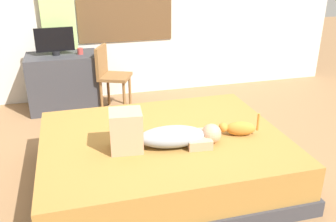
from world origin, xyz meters
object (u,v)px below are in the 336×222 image
at_px(bed, 163,158).
at_px(desk, 64,82).
at_px(tv_monitor, 55,41).
at_px(cat, 239,128).
at_px(person_lying, 160,134).
at_px(cup, 80,51).
at_px(chair_by_desk, 110,73).

bearing_deg(bed, desk, 112.49).
xyz_separation_m(bed, tv_monitor, (-0.90, 2.03, 0.70)).
bearing_deg(cat, desk, 124.37).
bearing_deg(person_lying, tv_monitor, 110.56).
xyz_separation_m(desk, cup, (0.25, -0.04, 0.41)).
distance_m(bed, cat, 0.73).
xyz_separation_m(cat, desk, (-1.49, 2.18, -0.14)).
distance_m(cup, chair_by_desk, 0.47).
bearing_deg(tv_monitor, chair_by_desk, -18.00).
relative_size(cat, cup, 4.50).
bearing_deg(bed, tv_monitor, 113.84).
bearing_deg(person_lying, chair_by_desk, 95.25).
bearing_deg(chair_by_desk, cat, -65.37).
height_order(cat, tv_monitor, tv_monitor).
distance_m(cat, desk, 2.65).
height_order(bed, cat, cat).
relative_size(desk, tv_monitor, 1.87).
distance_m(cat, tv_monitor, 2.71).
height_order(bed, person_lying, person_lying).
xyz_separation_m(cat, tv_monitor, (-1.55, 2.18, 0.41)).
bearing_deg(bed, cup, 106.58).
xyz_separation_m(person_lying, tv_monitor, (-0.83, 2.21, 0.37)).
xyz_separation_m(bed, person_lying, (-0.07, -0.18, 0.34)).
height_order(person_lying, cup, cup).
distance_m(bed, tv_monitor, 2.33).
xyz_separation_m(tv_monitor, chair_by_desk, (0.64, -0.21, -0.41)).
distance_m(cat, cup, 2.50).
xyz_separation_m(desk, tv_monitor, (-0.06, 0.00, 0.55)).
height_order(cup, chair_by_desk, chair_by_desk).
bearing_deg(tv_monitor, cat, -54.64).
xyz_separation_m(bed, desk, (-0.84, 2.03, 0.15)).
distance_m(desk, cup, 0.48).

